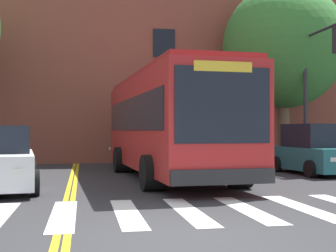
# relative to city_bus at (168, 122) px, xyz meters

# --- Properties ---
(ground_plane) EXTENTS (120.00, 120.00, 0.00)m
(ground_plane) POSITION_rel_city_bus_xyz_m (-1.36, -8.66, -1.89)
(ground_plane) COLOR #303033
(crosswalk) EXTENTS (12.71, 3.38, 0.01)m
(crosswalk) POSITION_rel_city_bus_xyz_m (-0.78, -6.47, -1.88)
(crosswalk) COLOR white
(crosswalk) RESTS_ON ground
(lane_line_yellow_inner) EXTENTS (0.12, 36.00, 0.01)m
(lane_line_yellow_inner) POSITION_rel_city_bus_xyz_m (-3.24, 7.53, -1.88)
(lane_line_yellow_inner) COLOR gold
(lane_line_yellow_inner) RESTS_ON ground
(lane_line_yellow_outer) EXTENTS (0.12, 36.00, 0.01)m
(lane_line_yellow_outer) POSITION_rel_city_bus_xyz_m (-3.08, 7.53, -1.88)
(lane_line_yellow_outer) COLOR gold
(lane_line_yellow_outer) RESTS_ON ground
(city_bus) EXTENTS (3.44, 10.78, 3.49)m
(city_bus) POSITION_rel_city_bus_xyz_m (0.00, 0.00, 0.00)
(city_bus) COLOR #B22323
(city_bus) RESTS_ON ground
(car_teal_far_lane) EXTENTS (2.20, 3.96, 1.84)m
(car_teal_far_lane) POSITION_rel_city_bus_xyz_m (5.50, 0.33, -1.04)
(car_teal_far_lane) COLOR #236B70
(car_teal_far_lane) RESTS_ON ground
(car_tan_behind_bus) EXTENTS (2.28, 4.32, 1.81)m
(car_tan_behind_bus) POSITION_rel_city_bus_xyz_m (-1.27, 9.48, -1.05)
(car_tan_behind_bus) COLOR tan
(car_tan_behind_bus) RESTS_ON ground
(traffic_light_near_corner) EXTENTS (0.34, 2.88, 5.89)m
(traffic_light_near_corner) POSITION_rel_city_bus_xyz_m (6.48, 1.82, 2.08)
(traffic_light_near_corner) COLOR #28282D
(traffic_light_near_corner) RESTS_ON ground
(street_tree_curbside_large) EXTENTS (7.87, 7.88, 8.59)m
(street_tree_curbside_large) POSITION_rel_city_bus_xyz_m (6.61, 5.39, 3.72)
(street_tree_curbside_large) COLOR brown
(street_tree_curbside_large) RESTS_ON ground
(building_facade) EXTENTS (39.57, 6.70, 11.23)m
(building_facade) POSITION_rel_city_bus_xyz_m (1.12, 10.57, 3.74)
(building_facade) COLOR brown
(building_facade) RESTS_ON ground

